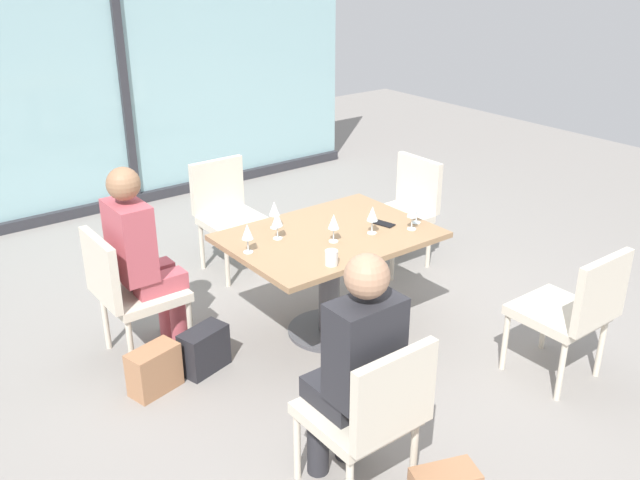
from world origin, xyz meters
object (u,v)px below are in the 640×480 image
(cell_phone_on_table, at_px, (384,224))
(handbag_2, at_px, (154,370))
(wine_glass_4, at_px, (277,219))
(person_far_left, at_px, (141,253))
(wine_glass_1, at_px, (247,232))
(chair_far_left, at_px, (128,287))
(wine_glass_3, at_px, (417,204))
(wine_glass_6, at_px, (274,209))
(wine_glass_0, at_px, (334,222))
(handbag_0, at_px, (204,350))
(person_front_left, at_px, (356,362))
(wine_glass_5, at_px, (413,210))
(chair_near_window, at_px, (228,210))
(wine_glass_2, at_px, (372,214))
(chair_front_right, at_px, (574,308))
(coffee_cup, at_px, (331,258))
(chair_front_left, at_px, (370,410))
(chair_far_right, at_px, (404,206))

(cell_phone_on_table, distance_m, handbag_2, 1.73)
(wine_glass_4, xyz_separation_m, handbag_2, (-0.92, -0.03, -0.72))
(person_far_left, distance_m, wine_glass_1, 0.69)
(cell_phone_on_table, bearing_deg, chair_far_left, 144.26)
(person_far_left, bearing_deg, wine_glass_3, -23.85)
(wine_glass_6, bearing_deg, wine_glass_0, -68.01)
(wine_glass_4, relative_size, handbag_0, 0.62)
(person_front_left, relative_size, handbag_2, 4.20)
(wine_glass_5, xyz_separation_m, cell_phone_on_table, (-0.09, 0.17, -0.13))
(person_far_left, relative_size, wine_glass_4, 6.81)
(wine_glass_0, distance_m, cell_phone_on_table, 0.46)
(wine_glass_3, bearing_deg, chair_near_window, 110.75)
(wine_glass_2, xyz_separation_m, cell_phone_on_table, (0.16, 0.07, -0.13))
(chair_front_right, distance_m, cell_phone_on_table, 1.30)
(chair_near_window, height_order, coffee_cup, chair_near_window)
(wine_glass_1, bearing_deg, chair_front_left, -98.99)
(chair_near_window, height_order, wine_glass_3, wine_glass_3)
(chair_front_right, relative_size, person_far_left, 0.69)
(chair_near_window, bearing_deg, cell_phone_on_table, -74.74)
(wine_glass_6, bearing_deg, chair_front_right, -57.63)
(chair_near_window, xyz_separation_m, chair_far_right, (1.17, -0.79, 0.00))
(wine_glass_3, bearing_deg, handbag_2, 170.30)
(chair_front_left, height_order, wine_glass_3, wine_glass_3)
(chair_near_window, height_order, wine_glass_6, wine_glass_6)
(person_front_left, bearing_deg, coffee_cup, 58.28)
(person_far_left, bearing_deg, wine_glass_6, -14.96)
(wine_glass_0, bearing_deg, coffee_cup, -130.56)
(chair_near_window, bearing_deg, wine_glass_1, -114.75)
(chair_front_right, xyz_separation_m, wine_glass_3, (-0.21, 1.10, 0.37))
(cell_phone_on_table, bearing_deg, chair_front_right, -85.67)
(wine_glass_3, height_order, cell_phone_on_table, wine_glass_3)
(wine_glass_0, xyz_separation_m, wine_glass_1, (-0.51, 0.19, 0.00))
(wine_glass_5, bearing_deg, wine_glass_2, 156.86)
(wine_glass_3, distance_m, wine_glass_4, 0.95)
(handbag_0, bearing_deg, wine_glass_2, -29.53)
(wine_glass_0, bearing_deg, chair_front_left, -121.48)
(chair_front_left, relative_size, wine_glass_0, 4.70)
(person_front_left, relative_size, wine_glass_6, 6.81)
(chair_far_left, relative_size, chair_front_right, 1.00)
(chair_front_right, xyz_separation_m, person_front_left, (-1.58, 0.11, 0.20))
(wine_glass_0, bearing_deg, chair_far_right, 27.23)
(wine_glass_0, height_order, wine_glass_6, same)
(chair_front_right, bearing_deg, chair_front_left, 180.00)
(chair_front_left, distance_m, coffee_cup, 1.10)
(wine_glass_1, bearing_deg, coffee_cup, -56.53)
(person_front_left, relative_size, wine_glass_3, 6.81)
(wine_glass_1, height_order, wine_glass_5, same)
(handbag_2, bearing_deg, chair_front_left, -86.52)
(chair_front_right, xyz_separation_m, coffee_cup, (-1.07, 0.93, 0.28))
(chair_far_right, relative_size, wine_glass_5, 4.70)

